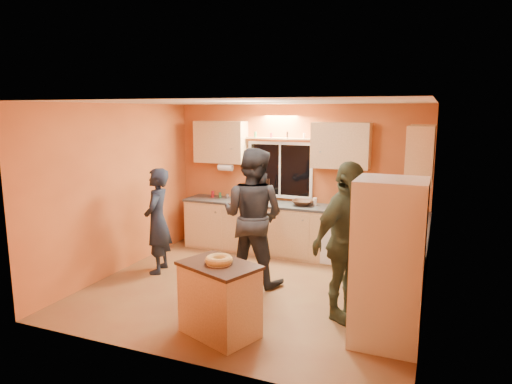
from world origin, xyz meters
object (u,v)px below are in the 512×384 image
at_px(person_center, 253,216).
at_px(person_right, 346,242).
at_px(island, 220,299).
at_px(refrigerator, 388,262).
at_px(person_left, 157,221).

bearing_deg(person_center, person_right, 159.89).
distance_m(island, person_center, 1.73).
distance_m(refrigerator, person_left, 3.66).
bearing_deg(person_left, refrigerator, 59.26).
xyz_separation_m(island, person_center, (-0.26, 1.61, 0.57)).
xyz_separation_m(person_left, person_center, (1.53, 0.14, 0.17)).
xyz_separation_m(island, person_left, (-1.80, 1.47, 0.39)).
relative_size(island, person_center, 0.51).
height_order(person_left, person_center, person_center).
relative_size(refrigerator, person_right, 0.94).
height_order(refrigerator, island, refrigerator).
relative_size(refrigerator, person_left, 1.10).
height_order(island, person_right, person_right).
bearing_deg(island, person_right, 59.16).
height_order(refrigerator, person_right, person_right).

